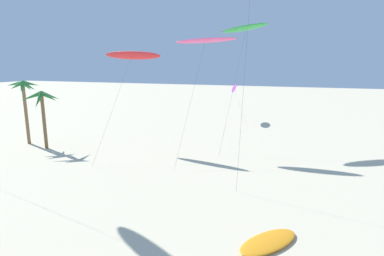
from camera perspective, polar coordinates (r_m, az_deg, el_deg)
The scene contains 7 objects.
palm_tree_0 at distance 45.81m, azimuth -28.47°, elevation 5.72°, with size 3.65×3.66×8.38m.
palm_tree_1 at distance 42.24m, azimuth -25.75°, elevation 4.14°, with size 4.38×4.35×7.24m.
flying_kite_1 at distance 40.51m, azimuth -11.01°, elevation 12.96°, with size 8.95×11.01×12.20m.
flying_kite_2 at distance 43.68m, azimuth 9.92°, elevation 17.66°, with size 6.24×12.38×16.22m.
flying_kite_5 at distance 38.99m, azimuth 2.46°, elevation 15.75°, with size 7.83×10.78×13.72m.
flying_kite_6 at distance 57.84m, azimuth 7.72°, elevation 7.28°, with size 4.58×8.18×6.94m.
grounded_kite_2 at distance 20.18m, azimuth 13.84°, elevation -19.61°, with size 4.04×4.62×0.29m.
Camera 1 is at (6.13, 3.60, 10.57)m, focal length 29.07 mm.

